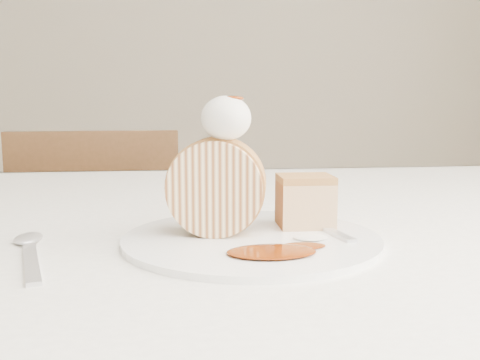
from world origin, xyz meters
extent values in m
cube|color=beige|center=(0.00, 3.00, 1.40)|extent=(5.00, 0.10, 2.80)
cube|color=white|center=(0.00, 0.20, 0.73)|extent=(1.40, 0.90, 0.04)
cube|color=white|center=(0.00, 0.65, 0.61)|extent=(1.40, 0.01, 0.28)
cube|color=brown|center=(-0.24, 0.98, 0.40)|extent=(0.41, 0.41, 0.04)
cube|color=brown|center=(-0.23, 0.81, 0.62)|extent=(0.39, 0.06, 0.41)
cylinder|color=brown|center=(-0.09, 1.16, 0.19)|extent=(0.03, 0.03, 0.38)
cylinder|color=brown|center=(-0.42, 1.14, 0.19)|extent=(0.03, 0.03, 0.38)
cylinder|color=white|center=(0.03, 0.05, 0.75)|extent=(0.26, 0.26, 0.01)
cylinder|color=#FFE8B1|center=(0.00, 0.07, 0.80)|extent=(0.10, 0.07, 0.09)
cube|color=#AB6F41|center=(0.09, 0.09, 0.78)|extent=(0.06, 0.05, 0.05)
ellipsoid|color=white|center=(0.01, 0.06, 0.87)|extent=(0.05, 0.05, 0.04)
ellipsoid|color=#682204|center=(0.01, 0.06, 0.89)|extent=(0.02, 0.02, 0.01)
cube|color=silver|center=(0.11, 0.06, 0.76)|extent=(0.05, 0.15, 0.00)
cube|color=silver|center=(-0.17, 0.00, 0.75)|extent=(0.06, 0.15, 0.00)
camera|label=1|loc=(-0.04, -0.46, 0.88)|focal=40.00mm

